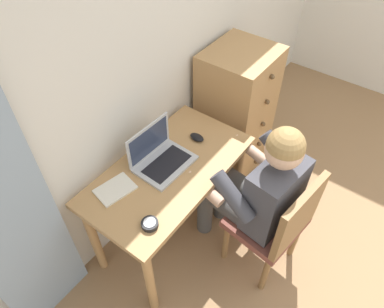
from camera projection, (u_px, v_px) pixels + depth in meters
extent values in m
cube|color=silver|center=(172.00, 34.00, 2.16)|extent=(4.80, 0.05, 2.50)
cube|color=tan|center=(169.00, 170.00, 2.12)|extent=(1.08, 0.57, 0.03)
cylinder|color=tan|center=(150.00, 281.00, 2.02)|extent=(0.06, 0.06, 0.69)
cylinder|color=tan|center=(238.00, 177.00, 2.56)|extent=(0.06, 0.06, 0.69)
cylinder|color=tan|center=(94.00, 239.00, 2.21)|extent=(0.06, 0.06, 0.69)
cylinder|color=tan|center=(187.00, 150.00, 2.74)|extent=(0.06, 0.06, 0.69)
cube|color=tan|center=(235.00, 112.00, 2.78)|extent=(0.51, 0.46, 1.05)
sphere|color=brown|center=(256.00, 162.00, 2.99)|extent=(0.04, 0.04, 0.04)
sphere|color=brown|center=(259.00, 144.00, 2.84)|extent=(0.04, 0.04, 0.04)
sphere|color=brown|center=(263.00, 124.00, 2.68)|extent=(0.04, 0.04, 0.04)
sphere|color=brown|center=(267.00, 102.00, 2.53)|extent=(0.04, 0.04, 0.04)
sphere|color=brown|center=(272.00, 77.00, 2.38)|extent=(0.04, 0.04, 0.04)
cube|color=brown|center=(266.00, 222.00, 2.21)|extent=(0.47, 0.45, 0.05)
cube|color=olive|center=(299.00, 217.00, 1.96)|extent=(0.42, 0.09, 0.42)
cylinder|color=olive|center=(257.00, 211.00, 2.53)|extent=(0.04, 0.04, 0.39)
cylinder|color=olive|center=(226.00, 242.00, 2.36)|extent=(0.04, 0.04, 0.39)
cylinder|color=olive|center=(295.00, 238.00, 2.38)|extent=(0.04, 0.04, 0.39)
cylinder|color=olive|center=(265.00, 273.00, 2.21)|extent=(0.04, 0.04, 0.39)
cylinder|color=#4C4C4C|center=(247.00, 190.00, 2.33)|extent=(0.19, 0.41, 0.14)
cylinder|color=#4C4C4C|center=(229.00, 206.00, 2.24)|extent=(0.19, 0.41, 0.14)
cylinder|color=#4C4C4C|center=(222.00, 195.00, 2.59)|extent=(0.11, 0.11, 0.46)
cylinder|color=#4C4C4C|center=(205.00, 209.00, 2.50)|extent=(0.11, 0.11, 0.46)
cube|color=#3F3F47|center=(274.00, 196.00, 2.01)|extent=(0.38, 0.24, 0.46)
cylinder|color=#3F3F47|center=(279.00, 154.00, 2.12)|extent=(0.13, 0.31, 0.25)
cylinder|color=#3F3F47|center=(233.00, 197.00, 1.90)|extent=(0.13, 0.31, 0.25)
cylinder|color=#DBAD8E|center=(251.00, 150.00, 2.29)|extent=(0.10, 0.28, 0.11)
cylinder|color=#DBAD8E|center=(205.00, 189.00, 2.07)|extent=(0.10, 0.28, 0.11)
sphere|color=#DBAD8E|center=(285.00, 150.00, 1.75)|extent=(0.20, 0.20, 0.20)
sphere|color=#9E7A47|center=(286.00, 146.00, 1.73)|extent=(0.20, 0.20, 0.20)
cube|color=#B7BABF|center=(166.00, 164.00, 2.12)|extent=(0.35, 0.25, 0.02)
cube|color=black|center=(167.00, 164.00, 2.11)|extent=(0.29, 0.16, 0.00)
cube|color=#B7BABF|center=(149.00, 141.00, 2.09)|extent=(0.34, 0.02, 0.22)
cube|color=#2D3851|center=(149.00, 141.00, 2.09)|extent=(0.31, 0.01, 0.18)
ellipsoid|color=black|center=(197.00, 137.00, 2.27)|extent=(0.07, 0.10, 0.03)
cylinder|color=black|center=(150.00, 224.00, 1.82)|extent=(0.09, 0.09, 0.03)
cylinder|color=silver|center=(150.00, 222.00, 1.81)|extent=(0.06, 0.06, 0.00)
cube|color=silver|center=(115.00, 189.00, 1.99)|extent=(0.24, 0.19, 0.01)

